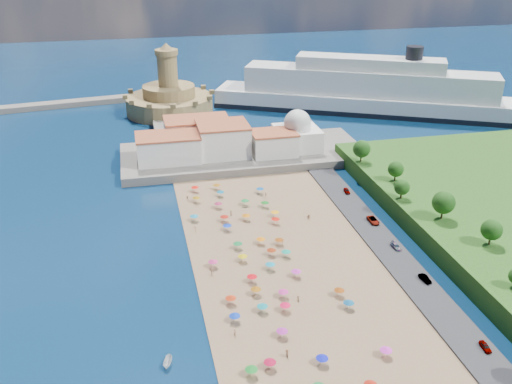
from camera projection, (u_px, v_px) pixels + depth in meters
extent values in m
plane|color=#071938|center=(262.00, 261.00, 147.15)|extent=(700.00, 700.00, 0.00)
cube|color=#59544C|center=(244.00, 154.00, 213.29)|extent=(90.00, 36.00, 3.00)
cube|color=#59544C|center=(176.00, 130.00, 240.10)|extent=(18.00, 70.00, 2.40)
cube|color=silver|center=(168.00, 149.00, 201.68)|extent=(22.00, 14.00, 9.00)
cube|color=silver|center=(223.00, 140.00, 207.01)|extent=(18.00, 16.00, 11.00)
cube|color=silver|center=(274.00, 144.00, 207.66)|extent=(16.00, 12.00, 8.00)
cube|color=silver|center=(197.00, 132.00, 216.28)|extent=(24.00, 14.00, 10.00)
cube|color=silver|center=(297.00, 138.00, 213.19)|extent=(16.00, 16.00, 8.00)
sphere|color=silver|center=(297.00, 123.00, 210.69)|extent=(10.00, 10.00, 10.00)
cylinder|color=silver|center=(298.00, 113.00, 209.11)|extent=(1.20, 1.20, 1.60)
cylinder|color=#A18850|center=(170.00, 105.00, 265.56)|extent=(40.00, 40.00, 8.00)
cylinder|color=#A18850|center=(169.00, 91.00, 262.86)|extent=(24.00, 24.00, 5.00)
cylinder|color=#A18850|center=(168.00, 70.00, 258.90)|extent=(9.00, 9.00, 14.00)
cylinder|color=#A18850|center=(166.00, 52.00, 255.49)|extent=(10.40, 10.40, 2.40)
cone|color=#A18850|center=(166.00, 46.00, 254.37)|extent=(6.00, 6.00, 3.00)
cube|color=black|center=(366.00, 110.00, 268.18)|extent=(138.17, 82.61, 2.31)
cube|color=silver|center=(367.00, 103.00, 266.88)|extent=(137.10, 81.81, 8.55)
cube|color=silver|center=(369.00, 82.00, 262.72)|extent=(109.85, 65.79, 11.40)
cube|color=silver|center=(370.00, 63.00, 259.17)|extent=(65.55, 41.36, 5.70)
cylinder|color=black|center=(415.00, 53.00, 252.71)|extent=(7.60, 7.60, 5.70)
cylinder|color=gray|center=(245.00, 203.00, 175.91)|extent=(0.07, 0.07, 2.00)
cone|color=#167C36|center=(245.00, 200.00, 175.54)|extent=(2.50, 2.50, 0.60)
cylinder|color=gray|center=(265.00, 205.00, 174.62)|extent=(0.07, 0.07, 2.00)
cone|color=#126519|center=(265.00, 202.00, 174.24)|extent=(2.50, 2.50, 0.60)
cylinder|color=gray|center=(196.00, 199.00, 177.90)|extent=(0.07, 0.07, 2.00)
cone|color=#90680D|center=(196.00, 197.00, 177.52)|extent=(2.50, 2.50, 0.60)
cylinder|color=gray|center=(195.00, 189.00, 185.09)|extent=(0.07, 0.07, 2.00)
cone|color=red|center=(195.00, 187.00, 184.72)|extent=(2.50, 2.50, 0.60)
cylinder|color=gray|center=(296.00, 274.00, 139.38)|extent=(0.07, 0.07, 2.00)
cone|color=#C029AC|center=(296.00, 270.00, 139.01)|extent=(2.50, 2.50, 0.60)
cylinder|color=gray|center=(339.00, 292.00, 132.09)|extent=(0.07, 0.07, 2.00)
cone|color=#82390B|center=(339.00, 289.00, 131.71)|extent=(2.50, 2.50, 0.60)
cylinder|color=gray|center=(275.00, 214.00, 168.74)|extent=(0.07, 0.07, 2.00)
cone|color=orange|center=(275.00, 211.00, 168.36)|extent=(2.50, 2.50, 0.60)
cylinder|color=gray|center=(349.00, 305.00, 127.64)|extent=(0.07, 0.07, 2.00)
cone|color=navy|center=(349.00, 302.00, 127.26)|extent=(2.50, 2.50, 0.60)
cylinder|color=gray|center=(386.00, 353.00, 113.21)|extent=(0.07, 0.07, 2.00)
cone|color=#CA2BB3|center=(386.00, 349.00, 112.83)|extent=(2.50, 2.50, 0.60)
cylinder|color=gray|center=(279.00, 242.00, 153.62)|extent=(0.07, 0.07, 2.00)
cone|color=#883E0C|center=(279.00, 239.00, 153.25)|extent=(2.50, 2.50, 0.60)
cylinder|color=gray|center=(282.00, 333.00, 118.61)|extent=(0.07, 0.07, 2.00)
cone|color=#AE2596|center=(282.00, 330.00, 118.23)|extent=(2.50, 2.50, 0.60)
cylinder|color=gray|center=(246.00, 217.00, 166.75)|extent=(0.07, 0.07, 2.00)
cone|color=#C76B0A|center=(246.00, 215.00, 166.37)|extent=(2.50, 2.50, 0.60)
cylinder|color=gray|center=(227.00, 228.00, 161.05)|extent=(0.07, 0.07, 2.00)
cone|color=#0E30B8|center=(227.00, 225.00, 160.68)|extent=(2.50, 2.50, 0.60)
cylinder|color=gray|center=(261.00, 241.00, 153.97)|extent=(0.07, 0.07, 2.00)
cone|color=orange|center=(261.00, 238.00, 153.60)|extent=(2.50, 2.50, 0.60)
cylinder|color=gray|center=(275.00, 221.00, 164.71)|extent=(0.07, 0.07, 2.00)
cone|color=red|center=(276.00, 218.00, 164.33)|extent=(2.50, 2.50, 0.60)
cylinder|color=gray|center=(231.00, 300.00, 129.23)|extent=(0.07, 0.07, 2.00)
cone|color=#B42C0E|center=(231.00, 297.00, 128.86)|extent=(2.50, 2.50, 0.60)
cylinder|color=gray|center=(286.00, 254.00, 147.96)|extent=(0.07, 0.07, 2.00)
cone|color=#0F8D70|center=(286.00, 251.00, 147.59)|extent=(2.50, 2.50, 0.60)
cylinder|color=gray|center=(283.00, 294.00, 131.53)|extent=(0.07, 0.07, 2.00)
cone|color=#C32982|center=(283.00, 291.00, 131.15)|extent=(2.50, 2.50, 0.60)
cylinder|color=gray|center=(194.00, 218.00, 166.39)|extent=(0.07, 0.07, 2.00)
cone|color=#11749D|center=(194.00, 215.00, 166.02)|extent=(2.50, 2.50, 0.60)
cylinder|color=gray|center=(322.00, 361.00, 111.07)|extent=(0.07, 0.07, 2.00)
cone|color=#0E15BD|center=(322.00, 357.00, 110.70)|extent=(2.50, 2.50, 0.60)
cylinder|color=gray|center=(243.00, 258.00, 145.88)|extent=(0.07, 0.07, 2.00)
cone|color=#C7AB0A|center=(243.00, 255.00, 145.50)|extent=(2.50, 2.50, 0.60)
cylinder|color=gray|center=(218.00, 205.00, 174.04)|extent=(0.07, 0.07, 2.00)
cone|color=#982047|center=(218.00, 203.00, 173.66)|extent=(2.50, 2.50, 0.60)
cylinder|color=gray|center=(220.00, 194.00, 181.80)|extent=(0.07, 0.07, 2.00)
cone|color=#0D5E7F|center=(220.00, 191.00, 181.43)|extent=(2.50, 2.50, 0.60)
cylinder|color=gray|center=(270.00, 365.00, 110.06)|extent=(0.07, 0.07, 2.00)
cone|color=#A50D2F|center=(270.00, 361.00, 109.68)|extent=(2.50, 2.50, 0.60)
cone|color=#AE1B0D|center=(371.00, 383.00, 104.24)|extent=(2.50, 2.50, 0.60)
cylinder|color=gray|center=(224.00, 219.00, 166.04)|extent=(0.07, 0.07, 2.00)
cone|color=#A5180D|center=(224.00, 216.00, 165.67)|extent=(2.50, 2.50, 0.60)
cylinder|color=gray|center=(260.00, 191.00, 184.02)|extent=(0.07, 0.07, 2.00)
cone|color=#0B4F97|center=(260.00, 188.00, 183.65)|extent=(2.50, 2.50, 0.60)
cylinder|color=gray|center=(271.00, 252.00, 148.62)|extent=(0.07, 0.07, 2.00)
cone|color=maroon|center=(271.00, 249.00, 148.25)|extent=(2.50, 2.50, 0.60)
cylinder|color=gray|center=(217.00, 187.00, 186.74)|extent=(0.07, 0.07, 2.00)
cone|color=#96590D|center=(217.00, 184.00, 186.37)|extent=(2.50, 2.50, 0.60)
cylinder|color=gray|center=(252.00, 279.00, 137.28)|extent=(0.07, 0.07, 2.00)
cone|color=red|center=(252.00, 276.00, 136.90)|extent=(2.50, 2.50, 0.60)
cylinder|color=gray|center=(256.00, 291.00, 132.47)|extent=(0.07, 0.07, 2.00)
cone|color=#90550D|center=(256.00, 288.00, 132.10)|extent=(2.50, 2.50, 0.60)
cylinder|color=gray|center=(270.00, 266.00, 142.33)|extent=(0.07, 0.07, 2.00)
cone|color=teal|center=(270.00, 263.00, 141.96)|extent=(2.50, 2.50, 0.60)
cylinder|color=gray|center=(213.00, 264.00, 143.43)|extent=(0.07, 0.07, 2.00)
cone|color=#C12969|center=(213.00, 261.00, 143.05)|extent=(2.50, 2.50, 0.60)
cylinder|color=gray|center=(251.00, 372.00, 108.24)|extent=(0.07, 0.07, 2.00)
cone|color=#157A23|center=(251.00, 368.00, 107.87)|extent=(2.50, 2.50, 0.60)
cylinder|color=gray|center=(238.00, 246.00, 151.78)|extent=(0.07, 0.07, 2.00)
cone|color=#137033|center=(238.00, 243.00, 151.40)|extent=(2.50, 2.50, 0.60)
cylinder|color=gray|center=(235.00, 318.00, 123.26)|extent=(0.07, 0.07, 2.00)
cone|color=#0D2FA9|center=(235.00, 315.00, 122.89)|extent=(2.50, 2.50, 0.60)
cylinder|color=gray|center=(262.00, 308.00, 126.44)|extent=(0.07, 0.07, 2.00)
cone|color=#0E7B82|center=(262.00, 305.00, 126.07)|extent=(2.50, 2.50, 0.60)
cylinder|color=gray|center=(285.00, 308.00, 126.76)|extent=(0.07, 0.07, 2.00)
cone|color=red|center=(285.00, 304.00, 126.38)|extent=(2.50, 2.50, 0.60)
imported|color=tan|center=(231.00, 213.00, 169.82)|extent=(1.04, 0.98, 1.70)
imported|color=tan|center=(195.00, 229.00, 160.77)|extent=(1.06, 1.25, 1.68)
imported|color=tan|center=(235.00, 332.00, 119.01)|extent=(0.79, 0.81, 1.88)
imported|color=tan|center=(266.00, 195.00, 181.39)|extent=(1.38, 1.31, 1.88)
imported|color=tan|center=(309.00, 217.00, 167.19)|extent=(1.74, 1.25, 1.81)
imported|color=tan|center=(282.00, 241.00, 154.36)|extent=(0.60, 0.40, 1.62)
imported|color=tan|center=(298.00, 298.00, 130.35)|extent=(0.67, 0.87, 1.59)
imported|color=tan|center=(287.00, 353.00, 113.25)|extent=(0.64, 1.74, 1.85)
imported|color=tan|center=(212.00, 273.00, 140.03)|extent=(0.81, 0.64, 1.64)
imported|color=tan|center=(187.00, 198.00, 179.36)|extent=(1.09, 0.65, 1.75)
imported|color=white|center=(168.00, 363.00, 111.30)|extent=(2.57, 4.13, 1.50)
imported|color=gray|center=(425.00, 278.00, 137.21)|extent=(1.83, 4.07, 1.30)
imported|color=gray|center=(347.00, 191.00, 183.66)|extent=(1.99, 4.00, 1.31)
imported|color=gray|center=(396.00, 246.00, 151.43)|extent=(1.88, 4.21, 1.20)
imported|color=gray|center=(485.00, 347.00, 114.75)|extent=(1.72, 3.63, 1.20)
imported|color=gray|center=(373.00, 220.00, 164.81)|extent=(2.40, 5.18, 1.44)
cylinder|color=#382314|center=(490.00, 239.00, 142.31)|extent=(0.50, 0.50, 2.95)
sphere|color=#14380F|center=(492.00, 230.00, 141.20)|extent=(5.30, 5.30, 5.30)
cylinder|color=#382314|center=(442.00, 213.00, 155.04)|extent=(0.50, 0.50, 3.47)
sphere|color=#14380F|center=(444.00, 202.00, 153.74)|extent=(6.25, 6.25, 6.25)
cylinder|color=#382314|center=(401.00, 194.00, 167.09)|extent=(0.50, 0.50, 2.55)
sphere|color=#14380F|center=(402.00, 187.00, 166.14)|extent=(4.59, 4.59, 4.59)
cylinder|color=#382314|center=(395.00, 176.00, 179.01)|extent=(0.50, 0.50, 2.76)
sphere|color=#14380F|center=(396.00, 169.00, 177.98)|extent=(4.97, 4.97, 4.97)
cylinder|color=#382314|center=(361.00, 157.00, 193.69)|extent=(0.50, 0.50, 3.28)
sphere|color=#14380F|center=(362.00, 149.00, 192.46)|extent=(5.91, 5.91, 5.91)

